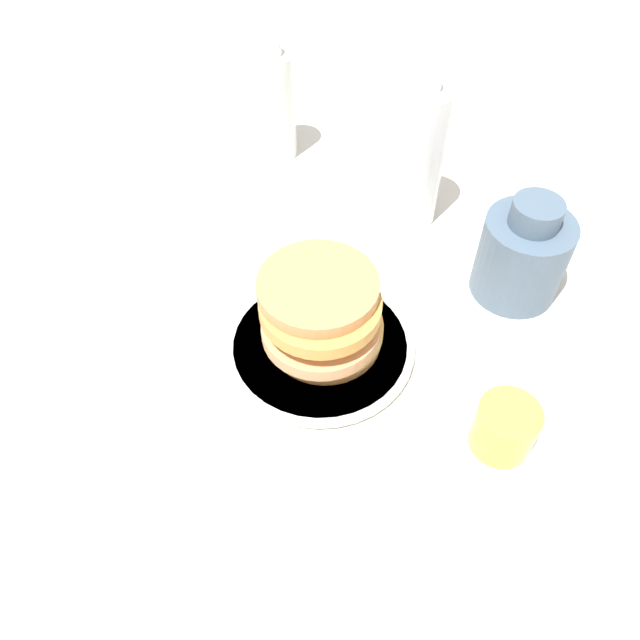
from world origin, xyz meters
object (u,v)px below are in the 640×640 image
(juice_glass, at_px, (505,428))
(water_bottle_mid, at_px, (274,105))
(water_bottle_near, at_px, (413,156))
(cream_jug, at_px, (522,254))
(pancake_stack, at_px, (321,315))
(plate, at_px, (320,345))

(juice_glass, relative_size, water_bottle_mid, 0.36)
(juice_glass, relative_size, water_bottle_near, 0.30)
(cream_jug, distance_m, water_bottle_mid, 0.44)
(juice_glass, bearing_deg, pancake_stack, 170.70)
(plate, distance_m, juice_glass, 0.23)
(cream_jug, height_order, water_bottle_near, water_bottle_near)
(plate, relative_size, water_bottle_mid, 1.23)
(water_bottle_mid, bearing_deg, juice_glass, -39.06)
(plate, distance_m, cream_jug, 0.27)
(juice_glass, xyz_separation_m, cream_jug, (-0.04, 0.23, 0.03))
(cream_jug, bearing_deg, water_bottle_near, 155.31)
(pancake_stack, bearing_deg, water_bottle_mid, 124.56)
(cream_jug, xyz_separation_m, water_bottle_near, (-0.17, 0.08, 0.04))
(plate, xyz_separation_m, pancake_stack, (0.00, 0.00, 0.05))
(pancake_stack, height_order, cream_jug, cream_jug)
(plate, height_order, water_bottle_near, water_bottle_near)
(plate, height_order, pancake_stack, pancake_stack)
(juice_glass, distance_m, cream_jug, 0.23)
(water_bottle_near, bearing_deg, juice_glass, -55.27)
(pancake_stack, relative_size, water_bottle_near, 0.69)
(plate, relative_size, water_bottle_near, 1.04)
(plate, relative_size, cream_jug, 1.60)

